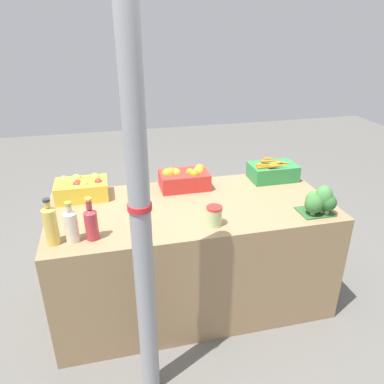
{
  "coord_description": "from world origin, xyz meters",
  "views": [
    {
      "loc": [
        -0.54,
        -2.26,
        2.02
      ],
      "look_at": [
        0.0,
        0.0,
        0.93
      ],
      "focal_mm": 35.0,
      "sensor_mm": 36.0,
      "label": 1
    }
  ],
  "objects": [
    {
      "name": "market_table",
      "position": [
        0.0,
        0.0,
        0.41
      ],
      "size": [
        1.96,
        0.9,
        0.83
      ],
      "primitive_type": "cube",
      "color": "#937551",
      "rests_on": "ground_plane"
    },
    {
      "name": "orange_crate",
      "position": [
        0.0,
        0.3,
        0.91
      ],
      "size": [
        0.37,
        0.24,
        0.17
      ],
      "color": "red",
      "rests_on": "market_table"
    },
    {
      "name": "ground_plane",
      "position": [
        0.0,
        0.0,
        0.0
      ],
      "size": [
        10.0,
        10.0,
        0.0
      ],
      "primitive_type": "plane",
      "color": "#605E59"
    },
    {
      "name": "juice_bottle_golden",
      "position": [
        -0.89,
        -0.29,
        0.95
      ],
      "size": [
        0.08,
        0.08,
        0.29
      ],
      "color": "gold",
      "rests_on": "market_table"
    },
    {
      "name": "juice_bottle_ruby",
      "position": [
        -0.67,
        -0.29,
        0.94
      ],
      "size": [
        0.08,
        0.08,
        0.27
      ],
      "color": "#B2333D",
      "rests_on": "market_table"
    },
    {
      "name": "juice_bottle_cloudy",
      "position": [
        -0.78,
        -0.29,
        0.93
      ],
      "size": [
        0.08,
        0.08,
        0.25
      ],
      "color": "beige",
      "rests_on": "market_table"
    },
    {
      "name": "broccoli_pile",
      "position": [
        0.79,
        -0.31,
        0.91
      ],
      "size": [
        0.22,
        0.19,
        0.2
      ],
      "color": "#2D602D",
      "rests_on": "market_table"
    },
    {
      "name": "pickle_jar",
      "position": [
        0.07,
        -0.3,
        0.89
      ],
      "size": [
        0.1,
        0.1,
        0.13
      ],
      "color": "#B2C684",
      "rests_on": "market_table"
    },
    {
      "name": "support_pole",
      "position": [
        -0.42,
        -0.7,
        1.11
      ],
      "size": [
        0.12,
        0.12,
        2.21
      ],
      "color": "gray",
      "rests_on": "ground_plane"
    },
    {
      "name": "apple_crate",
      "position": [
        -0.75,
        0.3,
        0.91
      ],
      "size": [
        0.37,
        0.24,
        0.16
      ],
      "color": "gold",
      "rests_on": "market_table"
    },
    {
      "name": "carrot_crate",
      "position": [
        0.74,
        0.3,
        0.9
      ],
      "size": [
        0.37,
        0.24,
        0.16
      ],
      "color": "#2D8442",
      "rests_on": "market_table"
    }
  ]
}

